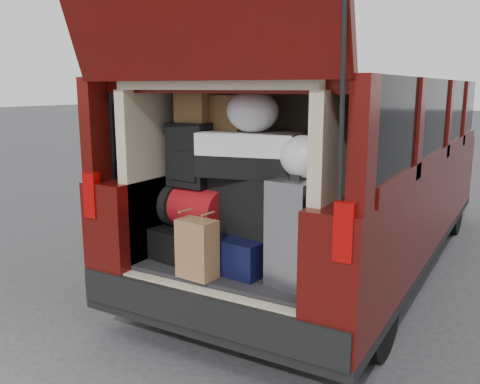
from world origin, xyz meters
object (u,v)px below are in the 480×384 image
object	(u,v)px
backpack	(191,155)
twotone_duffel	(249,154)
black_soft_case	(252,204)
red_duffel	(197,208)
black_hardshell	(194,241)
navy_hardshell	(248,249)
kraft_bag	(197,249)
silver_roller	(302,230)

from	to	relation	value
backpack	twotone_duffel	distance (m)	0.44
black_soft_case	twotone_duffel	xyz separation A→B (m)	(-0.01, -0.02, 0.33)
red_duffel	black_soft_case	bearing A→B (deg)	17.93
black_hardshell	navy_hardshell	bearing A→B (deg)	10.37
backpack	twotone_duffel	world-z (taller)	backpack
black_hardshell	navy_hardshell	world-z (taller)	navy_hardshell
navy_hardshell	backpack	xyz separation A→B (m)	(-0.44, -0.01, 0.60)
black_hardshell	twotone_duffel	size ratio (longest dim) A/B	0.85
red_duffel	kraft_bag	bearing A→B (deg)	-47.65
black_hardshell	backpack	distance (m)	0.61
silver_roller	black_soft_case	xyz separation A→B (m)	(-0.40, 0.10, 0.10)
kraft_bag	twotone_duffel	world-z (taller)	twotone_duffel
black_hardshell	kraft_bag	distance (m)	0.44
black_soft_case	backpack	bearing A→B (deg)	-162.60
twotone_duffel	backpack	bearing A→B (deg)	172.71
black_hardshell	kraft_bag	world-z (taller)	kraft_bag
navy_hardshell	red_duffel	size ratio (longest dim) A/B	1.18
black_hardshell	backpack	world-z (taller)	backpack
navy_hardshell	silver_roller	world-z (taller)	silver_roller
black_hardshell	kraft_bag	bearing A→B (deg)	-41.05
silver_roller	kraft_bag	bearing A→B (deg)	-144.26
navy_hardshell	black_hardshell	bearing A→B (deg)	-173.09
navy_hardshell	silver_roller	size ratio (longest dim) A/B	0.82
black_hardshell	black_soft_case	world-z (taller)	black_soft_case
navy_hardshell	twotone_duffel	size ratio (longest dim) A/B	0.84
navy_hardshell	backpack	world-z (taller)	backpack
kraft_bag	red_duffel	xyz separation A→B (m)	(-0.22, 0.32, 0.17)
silver_roller	red_duffel	world-z (taller)	silver_roller
black_soft_case	backpack	world-z (taller)	backpack
black_soft_case	twotone_duffel	distance (m)	0.33
black_hardshell	silver_roller	xyz separation A→B (m)	(0.85, -0.06, 0.21)
black_soft_case	backpack	xyz separation A→B (m)	(-0.44, -0.06, 0.30)
black_hardshell	red_duffel	size ratio (longest dim) A/B	1.20
silver_roller	kraft_bag	size ratio (longest dim) A/B	1.73
backpack	silver_roller	bearing A→B (deg)	2.15
silver_roller	red_duffel	bearing A→B (deg)	-172.67
kraft_bag	silver_roller	bearing A→B (deg)	31.87
black_hardshell	red_duffel	world-z (taller)	red_duffel
kraft_bag	backpack	distance (m)	0.68
red_duffel	twotone_duffel	world-z (taller)	twotone_duffel
kraft_bag	red_duffel	bearing A→B (deg)	130.09
red_duffel	backpack	xyz separation A→B (m)	(-0.05, 0.01, 0.36)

